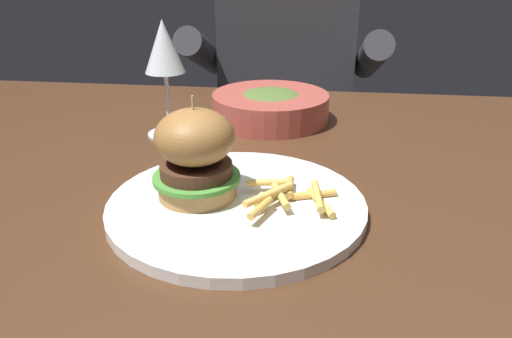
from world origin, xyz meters
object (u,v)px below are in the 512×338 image
Objects in this scene: main_plate at (237,206)px; wine_glass at (164,52)px; burger_sandwich at (195,154)px; soup_bowl at (270,106)px; diner_person at (286,124)px.

wine_glass is (-0.16, 0.25, 0.14)m from main_plate.
burger_sandwich reaches higher than soup_bowl.
wine_glass is 0.70m from diner_person.
burger_sandwich is 0.28m from wine_glass.
diner_person reaches higher than soup_bowl.
main_plate is 0.88m from diner_person.
main_plate is 1.47× the size of soup_bowl.
diner_person reaches higher than main_plate.
soup_bowl reaches higher than main_plate.
wine_glass is at bearing -105.02° from diner_person.
wine_glass is at bearing 113.62° from burger_sandwich.
wine_glass is 0.22m from soup_bowl.
burger_sandwich is 0.66× the size of wine_glass.
main_plate is at bearing -8.59° from burger_sandwich.
main_plate is 0.33m from wine_glass.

